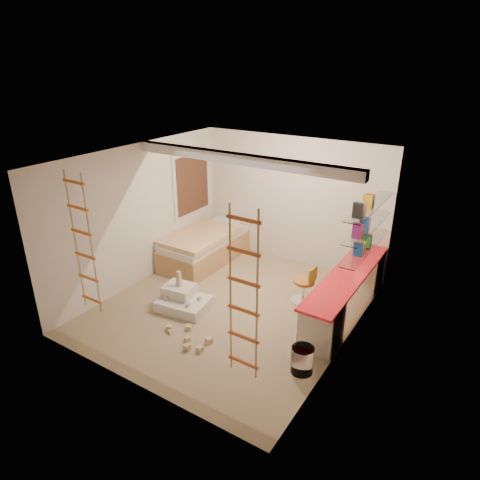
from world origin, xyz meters
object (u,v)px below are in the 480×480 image
Objects in this scene: bed at (204,246)px; play_platform at (183,300)px; desk at (346,292)px; swivel_chair at (305,289)px.

bed is 1.86m from play_platform.
desk is 0.72m from swivel_chair.
bed is 2.20× the size of play_platform.
desk is at bearing 4.01° from swivel_chair.
bed is (-3.20, 0.36, -0.07)m from desk.
swivel_chair reaches higher than bed.
play_platform is at bearing -151.38° from desk.
play_platform is at bearing -143.34° from swivel_chair.
bed reaches higher than play_platform.
bed is 2.52m from swivel_chair.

